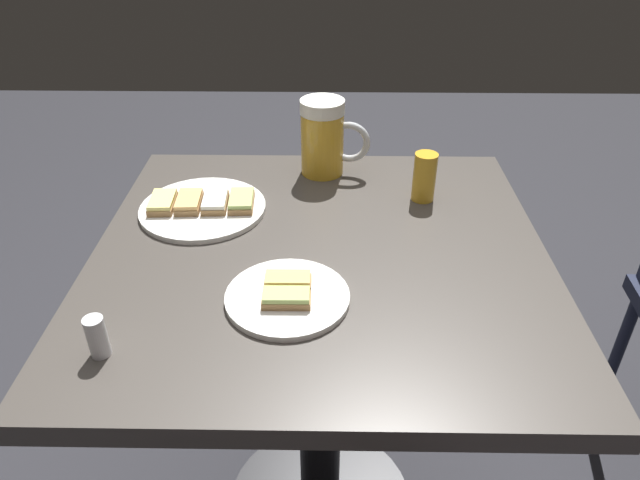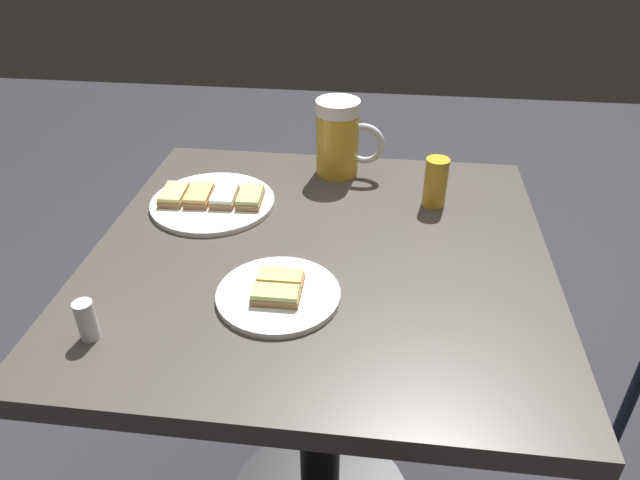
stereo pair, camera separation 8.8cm
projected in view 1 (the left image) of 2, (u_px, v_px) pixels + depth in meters
The scene contains 6 objects.
cafe_table at pixel (320, 319), 1.09m from camera, with size 0.78×0.76×0.75m.
plate_near at pixel (203, 206), 1.11m from camera, with size 0.24×0.24×0.03m.
plate_far at pixel (287, 296), 0.89m from camera, with size 0.19×0.19×0.03m.
beer_mug at pixel (324, 138), 1.21m from camera, with size 0.15×0.09×0.16m.
beer_glass_small at pixel (424, 177), 1.13m from camera, with size 0.04×0.04×0.10m, color gold.
salt_shaker at pixel (97, 337), 0.78m from camera, with size 0.03×0.03×0.06m, color silver.
Camera 1 is at (-0.01, 0.83, 1.32)m, focal length 32.71 mm.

